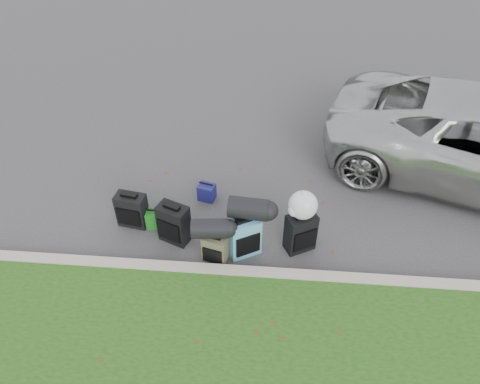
# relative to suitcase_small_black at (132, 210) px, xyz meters

# --- Properties ---
(ground) EXTENTS (120.00, 120.00, 0.00)m
(ground) POSITION_rel_suitcase_small_black_xyz_m (1.77, 0.06, -0.29)
(ground) COLOR #383535
(ground) RESTS_ON ground
(curb) EXTENTS (120.00, 0.18, 0.15)m
(curb) POSITION_rel_suitcase_small_black_xyz_m (1.77, -0.94, -0.21)
(curb) COLOR #9E937F
(curb) RESTS_ON ground
(suitcase_small_black) EXTENTS (0.49, 0.32, 0.57)m
(suitcase_small_black) POSITION_rel_suitcase_small_black_xyz_m (0.00, 0.00, 0.00)
(suitcase_small_black) COLOR black
(suitcase_small_black) RESTS_ON ground
(suitcase_large_black_left) EXTENTS (0.52, 0.42, 0.65)m
(suitcase_large_black_left) POSITION_rel_suitcase_small_black_xyz_m (0.72, -0.28, 0.04)
(suitcase_large_black_left) COLOR black
(suitcase_large_black_left) RESTS_ON ground
(suitcase_olive) EXTENTS (0.39, 0.30, 0.48)m
(suitcase_olive) POSITION_rel_suitcase_small_black_xyz_m (1.38, -0.66, -0.05)
(suitcase_olive) COLOR #423F2B
(suitcase_olive) RESTS_ON ground
(suitcase_teal) EXTENTS (0.52, 0.45, 0.64)m
(suitcase_teal) POSITION_rel_suitcase_small_black_xyz_m (1.78, -0.46, 0.04)
(suitcase_teal) COLOR teal
(suitcase_teal) RESTS_ON ground
(suitcase_large_black_right) EXTENTS (0.50, 0.43, 0.64)m
(suitcase_large_black_right) POSITION_rel_suitcase_small_black_xyz_m (2.60, -0.31, 0.04)
(suitcase_large_black_right) COLOR black
(suitcase_large_black_right) RESTS_ON ground
(tote_green) EXTENTS (0.27, 0.22, 0.30)m
(tote_green) POSITION_rel_suitcase_small_black_xyz_m (0.36, -0.03, -0.14)
(tote_green) COLOR #19741A
(tote_green) RESTS_ON ground
(tote_navy) EXTENTS (0.31, 0.27, 0.29)m
(tote_navy) POSITION_rel_suitcase_small_black_xyz_m (1.07, 0.67, -0.14)
(tote_navy) COLOR navy
(tote_navy) RESTS_ON ground
(duffel_left) EXTENTS (0.55, 0.33, 0.28)m
(duffel_left) POSITION_rel_suitcase_small_black_xyz_m (1.32, -0.62, 0.33)
(duffel_left) COLOR black
(duffel_left) RESTS_ON suitcase_olive
(duffel_right) EXTENTS (0.59, 0.36, 0.31)m
(duffel_right) POSITION_rel_suitcase_small_black_xyz_m (1.83, -0.36, 0.51)
(duffel_right) COLOR black
(duffel_right) RESTS_ON suitcase_teal
(trash_bag) EXTENTS (0.42, 0.42, 0.42)m
(trash_bag) POSITION_rel_suitcase_small_black_xyz_m (2.59, -0.29, 0.56)
(trash_bag) COLOR silver
(trash_bag) RESTS_ON suitcase_large_black_right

